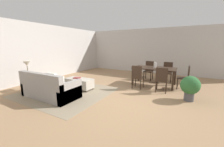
% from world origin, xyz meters
% --- Properties ---
extents(ground_plane, '(10.80, 10.80, 0.00)m').
position_xyz_m(ground_plane, '(0.00, 0.00, 0.00)').
color(ground_plane, '#9E7A56').
extents(wall_back, '(9.00, 0.12, 2.70)m').
position_xyz_m(wall_back, '(0.00, 5.00, 1.35)').
color(wall_back, beige).
rests_on(wall_back, ground_plane).
extents(wall_left, '(0.12, 11.00, 2.70)m').
position_xyz_m(wall_left, '(-4.50, 0.50, 1.35)').
color(wall_left, beige).
rests_on(wall_left, ground_plane).
extents(area_rug, '(3.00, 2.80, 0.01)m').
position_xyz_m(area_rug, '(-2.03, -0.28, 0.00)').
color(area_rug, gray).
rests_on(area_rug, ground_plane).
extents(couch, '(1.93, 0.89, 0.86)m').
position_xyz_m(couch, '(-2.15, -0.88, 0.30)').
color(couch, gray).
rests_on(couch, ground_plane).
extents(ottoman_table, '(1.11, 0.50, 0.42)m').
position_xyz_m(ottoman_table, '(-1.90, 0.26, 0.24)').
color(ottoman_table, '#B7AD9E').
rests_on(ottoman_table, ground_plane).
extents(side_table, '(0.40, 0.40, 0.60)m').
position_xyz_m(side_table, '(-3.42, -0.81, 0.47)').
color(side_table, olive).
rests_on(side_table, ground_plane).
extents(table_lamp, '(0.26, 0.26, 0.53)m').
position_xyz_m(table_lamp, '(-3.42, -0.81, 1.01)').
color(table_lamp, brown).
rests_on(table_lamp, side_table).
extents(dining_table, '(1.72, 0.97, 0.76)m').
position_xyz_m(dining_table, '(0.53, 2.25, 0.67)').
color(dining_table, '#332319').
rests_on(dining_table, ground_plane).
extents(dining_chair_near_left, '(0.41, 0.41, 0.92)m').
position_xyz_m(dining_chair_near_left, '(0.07, 1.40, 0.52)').
color(dining_chair_near_left, '#332319').
rests_on(dining_chair_near_left, ground_plane).
extents(dining_chair_near_right, '(0.43, 0.43, 0.92)m').
position_xyz_m(dining_chair_near_right, '(0.98, 1.38, 0.52)').
color(dining_chair_near_right, '#332319').
rests_on(dining_chair_near_right, ground_plane).
extents(dining_chair_far_left, '(0.41, 0.41, 0.92)m').
position_xyz_m(dining_chair_far_left, '(0.09, 3.10, 0.52)').
color(dining_chair_far_left, '#332319').
rests_on(dining_chair_far_left, ground_plane).
extents(dining_chair_far_right, '(0.42, 0.42, 0.92)m').
position_xyz_m(dining_chair_far_right, '(0.96, 3.13, 0.52)').
color(dining_chair_far_right, '#332319').
rests_on(dining_chair_far_right, ground_plane).
extents(dining_chair_head_east, '(0.41, 0.41, 0.92)m').
position_xyz_m(dining_chair_head_east, '(1.72, 2.24, 0.52)').
color(dining_chair_head_east, '#332319').
rests_on(dining_chair_head_east, ground_plane).
extents(vase_centerpiece, '(0.11, 0.11, 0.22)m').
position_xyz_m(vase_centerpiece, '(0.54, 2.30, 0.87)').
color(vase_centerpiece, silver).
rests_on(vase_centerpiece, dining_table).
extents(book_on_ottoman, '(0.30, 0.26, 0.03)m').
position_xyz_m(book_on_ottoman, '(-2.00, 0.26, 0.43)').
color(book_on_ottoman, maroon).
rests_on(book_on_ottoman, ottoman_table).
extents(potted_plant, '(0.56, 0.56, 0.78)m').
position_xyz_m(potted_plant, '(1.88, 1.00, 0.46)').
color(potted_plant, '#4C4C51').
rests_on(potted_plant, ground_plane).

